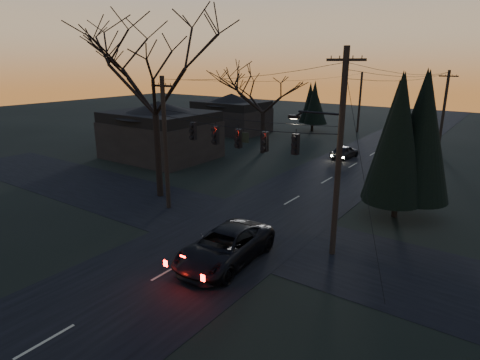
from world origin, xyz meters
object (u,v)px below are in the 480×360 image
Objects in this scene: utility_pole_far_l at (357,132)px; suv_near at (225,247)px; bare_tree_left at (154,80)px; utility_pole_right at (332,254)px; utility_pole_far_r at (438,154)px; evergreen_right at (402,146)px; sedan_oncoming_a at (345,152)px; utility_pole_left at (169,208)px.

suv_near is (7.63, -39.84, 0.82)m from utility_pole_far_l.
utility_pole_far_l is at bearing 86.25° from bare_tree_left.
utility_pole_right is 1.18× the size of utility_pole_far_r.
utility_pole_far_l is at bearing 113.59° from evergreen_right.
suv_near is 1.55× the size of sedan_oncoming_a.
suv_near is at bearing -135.27° from utility_pole_right.
utility_pole_far_r is at bearing -34.82° from utility_pole_far_l.
bare_tree_left reaches higher than utility_pole_right.
utility_pole_far_l is at bearing -67.54° from sedan_oncoming_a.
utility_pole_left is 1.08× the size of evergreen_right.
utility_pole_far_l is (-11.50, 36.00, 0.00)m from utility_pole_right.
utility_pole_far_l is 1.36× the size of suv_near.
utility_pole_right reaches higher than suv_near.
bare_tree_left reaches higher than utility_pole_far_r.
utility_pole_left is at bearing -32.14° from bare_tree_left.
evergreen_right reaches higher than utility_pole_far_r.
evergreen_right is at bearing 28.93° from utility_pole_left.
evergreen_right reaches higher than utility_pole_left.
utility_pole_far_r is 10.60m from sedan_oncoming_a.
utility_pole_far_l is at bearing 145.18° from utility_pole_far_r.
utility_pole_right is 28.00m from utility_pole_far_r.
utility_pole_far_r is at bearing 79.73° from suv_near.
bare_tree_left is at bearing 148.68° from suv_near.
utility_pole_right is 2.63× the size of sedan_oncoming_a.
suv_near is at bearing 105.33° from sedan_oncoming_a.
suv_near is at bearing -79.16° from utility_pole_far_l.
utility_pole_far_r reaches higher than sedan_oncoming_a.
utility_pole_far_l is at bearing 90.00° from utility_pole_left.
utility_pole_far_r reaches higher than utility_pole_far_l.
utility_pole_far_r is 1.45× the size of suv_near.
suv_near reaches higher than sedan_oncoming_a.
bare_tree_left reaches higher than sedan_oncoming_a.
sedan_oncoming_a is (-7.26, -7.71, 0.65)m from utility_pole_far_r.
utility_pole_left reaches higher than suv_near.
utility_pole_far_r is 21.51m from evergreen_right.
utility_pole_right is 5.51m from suv_near.
utility_pole_left and utility_pole_far_r have the same top height.
sedan_oncoming_a is at bearing 78.19° from utility_pole_left.
utility_pole_left is at bearing 180.00° from utility_pole_right.
utility_pole_right is 21.56m from sedan_oncoming_a.
sedan_oncoming_a is (4.24, 20.29, 0.65)m from utility_pole_left.
utility_pole_left is 20.74m from sedan_oncoming_a.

